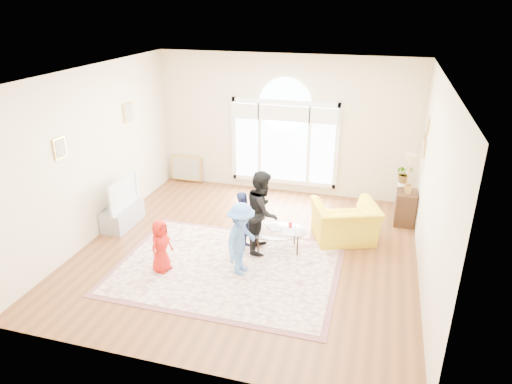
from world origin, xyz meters
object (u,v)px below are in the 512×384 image
(tv_console, at_px, (123,216))
(television, at_px, (120,192))
(coffee_table, at_px, (277,231))
(armchair, at_px, (345,223))
(area_rug, at_px, (227,268))

(tv_console, relative_size, television, 0.93)
(television, height_order, coffee_table, television)
(television, height_order, armchair, television)
(area_rug, bearing_deg, armchair, 40.44)
(area_rug, distance_m, armchair, 2.44)
(coffee_table, bearing_deg, armchair, 14.55)
(tv_console, height_order, coffee_table, coffee_table)
(area_rug, distance_m, coffee_table, 1.13)
(armchair, bearing_deg, area_rug, 19.14)
(television, bearing_deg, tv_console, 180.00)
(coffee_table, bearing_deg, tv_console, 158.84)
(armchair, bearing_deg, coffee_table, 11.78)
(tv_console, distance_m, coffee_table, 3.27)
(tv_console, bearing_deg, television, 0.00)
(tv_console, bearing_deg, area_rug, -20.49)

